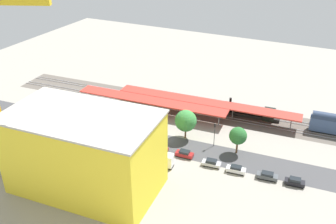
{
  "coord_description": "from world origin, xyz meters",
  "views": [
    {
      "loc": [
        -37.04,
        78.05,
        53.79
      ],
      "look_at": [
        -0.58,
        1.62,
        9.22
      ],
      "focal_mm": 40.27,
      "sensor_mm": 36.0,
      "label": 1
    }
  ],
  "objects": [
    {
      "name": "parked_car_4",
      "position": [
        -7.1,
        5.72,
        0.78
      ],
      "size": [
        4.56,
        2.09,
        1.75
      ],
      "color": "black",
      "rests_on": "ground"
    },
    {
      "name": "construction_roof_slab",
      "position": [
        7.72,
        25.44,
        17.73
      ],
      "size": [
        32.86,
        20.02,
        0.4
      ],
      "primitive_type": "cube",
      "rotation": [
        0.0,
        0.0,
        0.07
      ],
      "color": "#ADA89E",
      "rests_on": "construction_building"
    },
    {
      "name": "box_truck_1",
      "position": [
        15.93,
        11.91,
        1.77
      ],
      "size": [
        8.62,
        3.48,
        3.63
      ],
      "color": "black",
      "rests_on": "ground"
    },
    {
      "name": "street_asphalt",
      "position": [
        0.0,
        2.55,
        0.0
      ],
      "size": [
        126.01,
        17.27,
        0.01
      ],
      "primitive_type": "cube",
      "rotation": [
        0.0,
        0.0,
        0.07
      ],
      "color": "#424244",
      "rests_on": "ground"
    },
    {
      "name": "box_truck_0",
      "position": [
        -2.39,
        11.77,
        1.71
      ],
      "size": [
        8.61,
        3.2,
        3.49
      ],
      "color": "black",
      "rests_on": "ground"
    },
    {
      "name": "rail_bed",
      "position": [
        0.0,
        -19.7,
        0.0
      ],
      "size": [
        126.27,
        21.26,
        0.01
      ],
      "primitive_type": "cube",
      "rotation": [
        0.0,
        0.0,
        0.07
      ],
      "color": "#5B544C",
      "rests_on": "ground"
    },
    {
      "name": "street_tree_1",
      "position": [
        -18.34,
        -1.61,
        5.0
      ],
      "size": [
        4.45,
        4.45,
        7.25
      ],
      "color": "brown",
      "rests_on": "ground"
    },
    {
      "name": "track_rails",
      "position": [
        0.0,
        -19.7,
        0.18
      ],
      "size": [
        125.42,
        14.85,
        0.12
      ],
      "color": "#9E9EA8",
      "rests_on": "ground"
    },
    {
      "name": "parked_car_3",
      "position": [
        -14.47,
        6.48,
        0.75
      ],
      "size": [
        4.67,
        2.32,
        1.72
      ],
      "color": "black",
      "rests_on": "ground"
    },
    {
      "name": "ground_plane",
      "position": [
        0.0,
        0.0,
        0.0
      ],
      "size": [
        201.1,
        201.1,
        0.0
      ],
      "primitive_type": "plane",
      "color": "gray",
      "rests_on": "ground"
    },
    {
      "name": "parked_car_2",
      "position": [
        -20.55,
        6.47,
        0.78
      ],
      "size": [
        4.62,
        2.16,
        1.75
      ],
      "color": "black",
      "rests_on": "ground"
    },
    {
      "name": "parked_car_0",
      "position": [
        -33.74,
        5.32,
        0.8
      ],
      "size": [
        4.53,
        2.22,
        1.81
      ],
      "color": "black",
      "rests_on": "ground"
    },
    {
      "name": "platform_canopy_far",
      "position": [
        -3.78,
        -18.01,
        3.98
      ],
      "size": [
        55.59,
        8.41,
        4.2
      ],
      "color": "#B73328",
      "rests_on": "ground"
    },
    {
      "name": "traffic_light",
      "position": [
        -12.06,
        -2.14,
        4.37
      ],
      "size": [
        0.5,
        0.36,
        6.62
      ],
      "color": "#333333",
      "rests_on": "ground"
    },
    {
      "name": "street_tree_2",
      "position": [
        12.71,
        -1.97,
        4.36
      ],
      "size": [
        4.41,
        4.41,
        6.58
      ],
      "color": "brown",
      "rests_on": "ground"
    },
    {
      "name": "parked_car_1",
      "position": [
        -27.71,
        5.75,
        0.76
      ],
      "size": [
        4.89,
        2.3,
        1.69
      ],
      "color": "black",
      "rests_on": "ground"
    },
    {
      "name": "street_tree_0",
      "position": [
        -3.74,
        -2.7,
        5.23
      ],
      "size": [
        5.85,
        5.85,
        8.17
      ],
      "color": "brown",
      "rests_on": "ground"
    },
    {
      "name": "construction_building",
      "position": [
        7.72,
        25.44,
        8.77
      ],
      "size": [
        32.22,
        19.38,
        17.53
      ],
      "primitive_type": "cube",
      "rotation": [
        0.0,
        0.0,
        0.07
      ],
      "color": "yellow",
      "rests_on": "ground"
    },
    {
      "name": "parked_car_5",
      "position": [
        -0.53,
        6.24,
        0.74
      ],
      "size": [
        4.17,
        2.05,
        1.67
      ],
      "color": "black",
      "rests_on": "ground"
    },
    {
      "name": "locomotive",
      "position": [
        -16.99,
        -22.21,
        1.78
      ],
      "size": [
        16.53,
        3.71,
        5.04
      ],
      "color": "black",
      "rests_on": "ground"
    },
    {
      "name": "parked_car_6",
      "position": [
        5.65,
        6.18,
        0.72
      ],
      "size": [
        4.35,
        2.15,
        1.6
      ],
      "color": "black",
      "rests_on": "ground"
    },
    {
      "name": "platform_canopy_near",
      "position": [
        11.51,
        -11.7,
        4.07
      ],
      "size": [
        47.38,
        8.23,
        4.28
      ],
      "color": "#B73328",
      "rests_on": "ground"
    }
  ]
}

